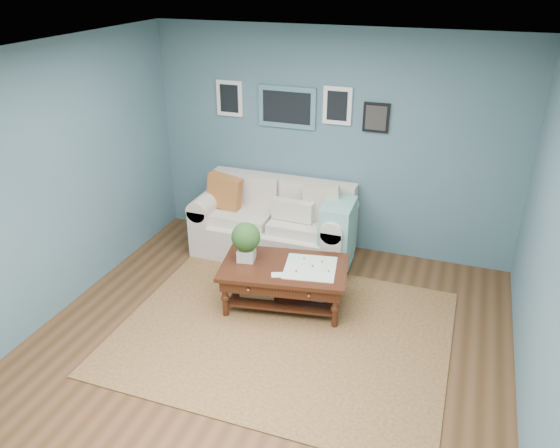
% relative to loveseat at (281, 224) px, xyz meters
% --- Properties ---
extents(room_shell, '(5.00, 5.02, 2.70)m').
position_rel_loveseat_xyz_m(room_shell, '(0.47, -1.97, 0.95)').
color(room_shell, brown).
rests_on(room_shell, ground).
extents(area_rug, '(3.18, 2.55, 0.01)m').
position_rel_loveseat_xyz_m(area_rug, '(0.57, -1.52, -0.41)').
color(area_rug, brown).
rests_on(area_rug, ground).
extents(loveseat, '(1.97, 0.89, 1.01)m').
position_rel_loveseat_xyz_m(loveseat, '(0.00, 0.00, 0.00)').
color(loveseat, '#F0E2CE').
rests_on(loveseat, ground).
extents(coffee_table, '(1.41, 0.97, 0.91)m').
position_rel_loveseat_xyz_m(coffee_table, '(0.35, -1.08, -0.01)').
color(coffee_table, black).
rests_on(coffee_table, ground).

